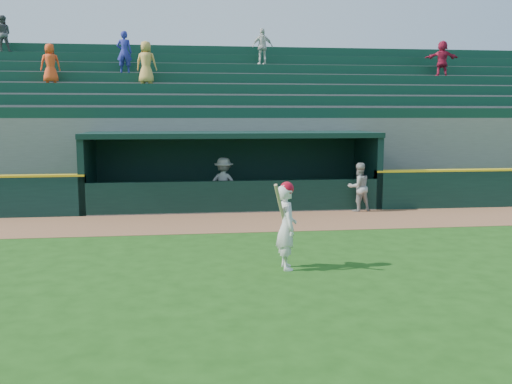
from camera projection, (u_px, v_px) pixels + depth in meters
The scene contains 7 objects.
ground at pixel (266, 267), 11.32m from camera, with size 120.00×120.00×0.00m, color #1C4912.
warning_track at pixel (241, 222), 16.13m from camera, with size 40.00×3.00×0.01m, color brown.
dugout_player_front at pixel (359, 187), 17.89m from camera, with size 0.75×0.58×1.53m, color #A3A39E.
dugout_player_inside at pixel (224, 184), 18.21m from camera, with size 1.08×0.62×1.67m, color gray.
dugout at pixel (231, 165), 19.00m from camera, with size 9.40×2.80×2.46m.
stands at pixel (221, 130), 23.36m from camera, with size 34.50×6.25×7.61m.
batter_at_plate at pixel (287, 225), 11.11m from camera, with size 0.54×0.76×1.74m.
Camera 1 is at (-1.64, -10.90, 2.99)m, focal length 40.00 mm.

